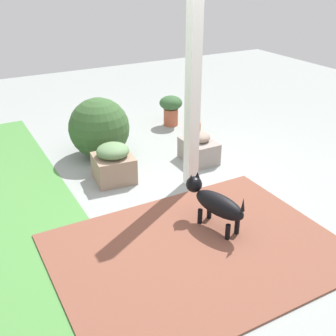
{
  "coord_description": "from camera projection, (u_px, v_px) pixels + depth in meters",
  "views": [
    {
      "loc": [
        -3.27,
        1.97,
        2.24
      ],
      "look_at": [
        0.11,
        0.11,
        0.31
      ],
      "focal_mm": 44.72,
      "sensor_mm": 36.0,
      "label": 1
    }
  ],
  "objects": [
    {
      "name": "stone_planter_mid",
      "position": [
        114.0,
        163.0,
        4.65
      ],
      "size": [
        0.46,
        0.46,
        0.44
      ],
      "color": "gray",
      "rests_on": "ground"
    },
    {
      "name": "stone_planter_nearest",
      "position": [
        199.0,
        149.0,
        5.13
      ],
      "size": [
        0.48,
        0.34,
        0.37
      ],
      "color": "gray",
      "rests_on": "ground"
    },
    {
      "name": "terracotta_pot_spiky",
      "position": [
        193.0,
        120.0,
        5.69
      ],
      "size": [
        0.23,
        0.23,
        0.6
      ],
      "color": "#A3562E",
      "rests_on": "ground"
    },
    {
      "name": "porch_pillar",
      "position": [
        193.0,
        86.0,
        4.17
      ],
      "size": [
        0.12,
        0.12,
        2.22
      ],
      "primitive_type": "cube",
      "color": "white",
      "rests_on": "ground"
    },
    {
      "name": "ground_plane",
      "position": [
        182.0,
        196.0,
        4.42
      ],
      "size": [
        12.0,
        12.0,
        0.0
      ],
      "primitive_type": "plane",
      "color": "#949B97"
    },
    {
      "name": "round_shrub",
      "position": [
        99.0,
        128.0,
        5.17
      ],
      "size": [
        0.75,
        0.75,
        0.75
      ],
      "primitive_type": "sphere",
      "color": "#36592D",
      "rests_on": "ground"
    },
    {
      "name": "brick_path",
      "position": [
        198.0,
        250.0,
        3.58
      ],
      "size": [
        1.8,
        2.4,
        0.02
      ],
      "primitive_type": "cube",
      "color": "brown",
      "rests_on": "ground"
    },
    {
      "name": "dog",
      "position": [
        215.0,
        202.0,
        3.79
      ],
      "size": [
        0.68,
        0.3,
        0.46
      ],
      "color": "black",
      "rests_on": "ground"
    },
    {
      "name": "terracotta_pot_broad",
      "position": [
        171.0,
        108.0,
        6.21
      ],
      "size": [
        0.34,
        0.34,
        0.45
      ],
      "color": "#AE573B",
      "rests_on": "ground"
    }
  ]
}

